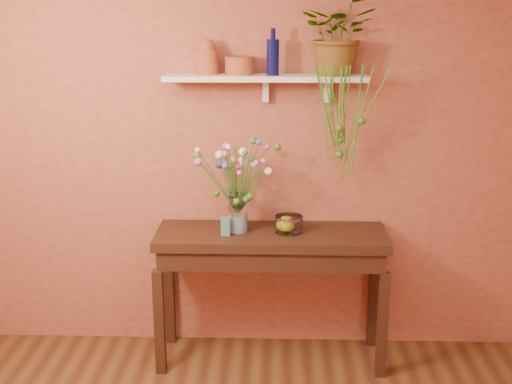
{
  "coord_description": "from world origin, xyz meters",
  "views": [
    {
      "loc": [
        0.12,
        -2.37,
        2.36
      ],
      "look_at": [
        0.0,
        1.55,
        1.25
      ],
      "focal_mm": 46.22,
      "sensor_mm": 36.0,
      "label": 1
    }
  ],
  "objects_px": {
    "terracotta_jug": "(207,58)",
    "glass_bowl": "(289,225)",
    "blue_bottle": "(273,56)",
    "glass_vase": "(238,216)",
    "bouquet": "(236,167)",
    "sideboard": "(271,251)",
    "spider_plant": "(340,34)"
  },
  "relations": [
    {
      "from": "sideboard",
      "to": "terracotta_jug",
      "type": "bearing_deg",
      "value": 160.35
    },
    {
      "from": "blue_bottle",
      "to": "glass_vase",
      "type": "relative_size",
      "value": 1.13
    },
    {
      "from": "sideboard",
      "to": "bouquet",
      "type": "relative_size",
      "value": 2.72
    },
    {
      "from": "blue_bottle",
      "to": "glass_bowl",
      "type": "height_order",
      "value": "blue_bottle"
    },
    {
      "from": "terracotta_jug",
      "to": "glass_bowl",
      "type": "distance_m",
      "value": 1.2
    },
    {
      "from": "spider_plant",
      "to": "terracotta_jug",
      "type": "bearing_deg",
      "value": -178.94
    },
    {
      "from": "bouquet",
      "to": "sideboard",
      "type": "bearing_deg",
      "value": 1.16
    },
    {
      "from": "glass_vase",
      "to": "spider_plant",
      "type": "bearing_deg",
      "value": 14.27
    },
    {
      "from": "sideboard",
      "to": "blue_bottle",
      "type": "height_order",
      "value": "blue_bottle"
    },
    {
      "from": "sideboard",
      "to": "glass_bowl",
      "type": "relative_size",
      "value": 8.25
    },
    {
      "from": "sideboard",
      "to": "terracotta_jug",
      "type": "xyz_separation_m",
      "value": [
        -0.42,
        0.15,
        1.25
      ]
    },
    {
      "from": "sideboard",
      "to": "blue_bottle",
      "type": "bearing_deg",
      "value": 88.96
    },
    {
      "from": "bouquet",
      "to": "glass_bowl",
      "type": "bearing_deg",
      "value": 1.61
    },
    {
      "from": "spider_plant",
      "to": "glass_bowl",
      "type": "bearing_deg",
      "value": -152.57
    },
    {
      "from": "sideboard",
      "to": "glass_bowl",
      "type": "bearing_deg",
      "value": 2.48
    },
    {
      "from": "terracotta_jug",
      "to": "spider_plant",
      "type": "distance_m",
      "value": 0.85
    },
    {
      "from": "sideboard",
      "to": "bouquet",
      "type": "bearing_deg",
      "value": -178.84
    },
    {
      "from": "terracotta_jug",
      "to": "glass_bowl",
      "type": "bearing_deg",
      "value": -15.07
    },
    {
      "from": "sideboard",
      "to": "glass_vase",
      "type": "relative_size",
      "value": 5.92
    },
    {
      "from": "terracotta_jug",
      "to": "bouquet",
      "type": "xyz_separation_m",
      "value": [
        0.19,
        -0.15,
        -0.68
      ]
    },
    {
      "from": "glass_vase",
      "to": "sideboard",
      "type": "bearing_deg",
      "value": -0.33
    },
    {
      "from": "blue_bottle",
      "to": "spider_plant",
      "type": "bearing_deg",
      "value": 6.93
    },
    {
      "from": "blue_bottle",
      "to": "spider_plant",
      "type": "distance_m",
      "value": 0.45
    },
    {
      "from": "terracotta_jug",
      "to": "spider_plant",
      "type": "xyz_separation_m",
      "value": [
        0.84,
        0.02,
        0.15
      ]
    },
    {
      "from": "terracotta_jug",
      "to": "blue_bottle",
      "type": "relative_size",
      "value": 0.76
    },
    {
      "from": "glass_vase",
      "to": "glass_bowl",
      "type": "xyz_separation_m",
      "value": [
        0.33,
        0.0,
        -0.06
      ]
    },
    {
      "from": "blue_bottle",
      "to": "spider_plant",
      "type": "relative_size",
      "value": 0.57
    },
    {
      "from": "terracotta_jug",
      "to": "spider_plant",
      "type": "relative_size",
      "value": 0.43
    },
    {
      "from": "sideboard",
      "to": "spider_plant",
      "type": "distance_m",
      "value": 1.48
    },
    {
      "from": "bouquet",
      "to": "glass_bowl",
      "type": "relative_size",
      "value": 3.03
    },
    {
      "from": "terracotta_jug",
      "to": "glass_vase",
      "type": "relative_size",
      "value": 0.87
    },
    {
      "from": "blue_bottle",
      "to": "glass_vase",
      "type": "distance_m",
      "value": 1.05
    }
  ]
}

